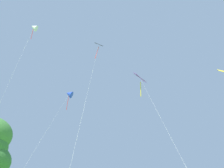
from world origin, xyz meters
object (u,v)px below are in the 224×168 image
object	(u,v)px
kite_purple_streamer	(141,81)
kite_white_distant	(34,27)
kite_blue_delta	(69,94)
kite_black_large	(98,50)

from	to	relation	value
kite_purple_streamer	kite_white_distant	size ratio (longest dim) A/B	0.61
kite_white_distant	kite_blue_delta	bearing A→B (deg)	36.92
kite_black_large	kite_blue_delta	distance (m)	10.55
kite_black_large	kite_blue_delta	size ratio (longest dim) A/B	1.16
kite_black_large	kite_purple_streamer	xyz separation A→B (m)	(5.93, 3.59, -2.87)
kite_black_large	kite_white_distant	xyz separation A→B (m)	(-12.42, 3.65, 9.41)
kite_blue_delta	kite_purple_streamer	size ratio (longest dim) A/B	1.00
kite_black_large	kite_blue_delta	xyz separation A→B (m)	(-5.65, 8.73, -1.77)
kite_black_large	kite_purple_streamer	size ratio (longest dim) A/B	1.16
kite_blue_delta	kite_purple_streamer	xyz separation A→B (m)	(11.57, -5.14, -1.10)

